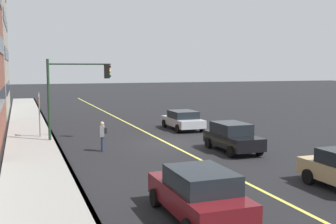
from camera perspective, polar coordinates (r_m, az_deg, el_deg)
ground at (r=24.89m, az=0.02°, el=-4.39°), size 200.00×200.00×0.00m
sidewalk_slab at (r=23.44m, az=-18.11°, el=-5.16°), size 80.00×2.92×0.15m
curb_edge at (r=23.52m, az=-14.74°, el=-5.02°), size 80.00×0.16×0.15m
lane_stripe_center at (r=24.89m, az=0.02°, el=-4.37°), size 80.00×0.16×0.01m
car_black at (r=22.74m, az=8.89°, el=-3.41°), size 4.00×1.89×1.56m
car_silver at (r=30.50m, az=2.05°, el=-1.06°), size 4.28×2.07×1.39m
car_maroon at (r=12.61m, az=4.22°, el=-11.12°), size 4.31×1.97×1.56m
pedestrian_with_backpack at (r=22.74m, az=-9.01°, el=-3.04°), size 0.43×0.43×1.64m
traffic_light_mast at (r=26.07m, az=-12.78°, el=3.69°), size 0.28×3.93×5.08m
street_sign_post at (r=27.49m, az=-17.37°, el=0.03°), size 0.60×0.08×2.99m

